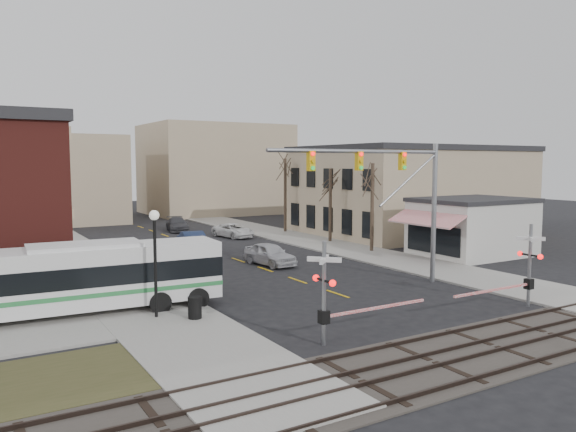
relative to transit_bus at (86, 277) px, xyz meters
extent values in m
plane|color=black|center=(12.19, -4.52, -1.77)|extent=(160.00, 160.00, 0.00)
cube|color=gray|center=(2.69, 15.48, -1.71)|extent=(5.00, 60.00, 0.12)
cube|color=gray|center=(21.69, 15.48, -1.71)|extent=(5.00, 60.00, 0.12)
cube|color=#332D28|center=(12.19, -12.52, -1.74)|extent=(160.00, 5.00, 0.06)
cube|color=#2D231E|center=(12.19, -12.04, -1.65)|extent=(160.00, 0.08, 0.14)
cube|color=#2D231E|center=(12.19, -10.60, -1.65)|extent=(160.00, 0.08, 0.14)
cube|color=#2D231E|center=(12.19, -14.44, -1.65)|extent=(160.00, 0.08, 0.14)
cube|color=#2D231E|center=(12.19, -13.00, -1.65)|extent=(160.00, 0.08, 0.14)
cube|color=tan|center=(0.24, 11.48, 2.53)|extent=(0.10, 15.00, 0.50)
cube|color=tan|center=(0.24, 11.48, 6.63)|extent=(0.10, 15.00, 0.70)
cube|color=black|center=(0.24, 11.48, 0.03)|extent=(0.08, 13.00, 2.60)
cube|color=tan|center=(34.19, 15.48, 2.23)|extent=(20.00, 15.00, 8.00)
cube|color=#262628|center=(34.19, 15.48, 6.48)|extent=(20.30, 15.30, 0.50)
cube|color=beige|center=(28.19, 2.48, 0.23)|extent=(8.00, 6.00, 4.00)
cube|color=#262628|center=(28.19, 2.48, 2.38)|extent=(8.20, 6.20, 0.30)
cube|color=red|center=(23.39, 2.48, 1.23)|extent=(1.68, 6.00, 0.87)
cylinder|color=#382B21|center=(22.69, 7.48, 1.73)|extent=(0.28, 0.28, 6.75)
cylinder|color=#382B21|center=(22.99, 13.48, 1.50)|extent=(0.28, 0.28, 6.30)
cylinder|color=#382B21|center=(23.19, 21.48, 1.95)|extent=(0.28, 0.28, 7.20)
cube|color=silver|center=(0.00, 0.00, 0.02)|extent=(12.23, 3.31, 2.68)
cube|color=black|center=(0.00, 0.00, 0.20)|extent=(12.27, 3.35, 0.91)
cube|color=#287A3D|center=(0.00, 0.00, -0.61)|extent=(12.27, 3.35, 0.20)
cylinder|color=black|center=(0.00, 0.00, -1.27)|extent=(1.16, 2.67, 1.01)
cylinder|color=gray|center=(18.79, -2.81, 2.23)|extent=(0.28, 0.28, 8.00)
cylinder|color=gray|center=(13.30, -2.81, 5.73)|extent=(10.99, 0.20, 0.20)
cube|color=gold|center=(16.29, -2.81, 5.23)|extent=(0.35, 0.30, 1.00)
cube|color=gold|center=(13.29, -2.81, 5.23)|extent=(0.35, 0.30, 1.00)
cube|color=gold|center=(10.29, -2.81, 5.23)|extent=(0.35, 0.30, 1.00)
cylinder|color=gray|center=(6.83, -9.02, 0.23)|extent=(0.16, 0.16, 4.00)
cube|color=silver|center=(6.83, -9.02, 1.53)|extent=(1.00, 1.00, 0.18)
cube|color=silver|center=(6.83, -9.02, 1.53)|extent=(1.00, 1.00, 0.18)
sphere|color=#FF0C0C|center=(6.83, -9.57, 0.73)|extent=(0.26, 0.26, 0.26)
sphere|color=#FF0C0C|center=(6.83, -8.47, 0.73)|extent=(0.26, 0.26, 0.26)
cube|color=black|center=(6.83, -9.02, -0.67)|extent=(0.35, 0.35, 0.50)
cube|color=#FF0C0C|center=(9.43, -9.02, -0.67)|extent=(5.00, 0.10, 0.10)
cylinder|color=gray|center=(18.61, -9.30, 0.23)|extent=(0.16, 0.16, 4.00)
cube|color=silver|center=(18.61, -9.30, 1.53)|extent=(1.00, 1.00, 0.18)
cube|color=silver|center=(18.61, -9.30, 1.53)|extent=(1.00, 1.00, 0.18)
sphere|color=#FF0C0C|center=(18.61, -9.85, 0.73)|extent=(0.26, 0.26, 0.26)
sphere|color=#FF0C0C|center=(18.61, -8.75, 0.73)|extent=(0.26, 0.26, 0.26)
cube|color=black|center=(18.61, -9.30, -0.67)|extent=(0.35, 0.35, 0.50)
cube|color=#FF0C0C|center=(16.01, -9.30, -0.67)|extent=(5.00, 0.10, 0.10)
cylinder|color=black|center=(2.49, -2.30, 0.53)|extent=(0.14, 0.14, 4.36)
sphere|color=silver|center=(2.49, -2.30, 2.86)|extent=(0.44, 0.44, 0.44)
cylinder|color=black|center=(3.86, -3.41, -1.17)|extent=(0.60, 0.60, 0.96)
imported|color=#AFAFB4|center=(13.23, 6.70, -1.02)|extent=(2.26, 4.59, 1.51)
imported|color=#1B2644|center=(11.06, 15.56, -0.99)|extent=(2.43, 4.92, 1.55)
imported|color=silver|center=(17.19, 20.76, -1.13)|extent=(2.93, 4.90, 1.27)
imported|color=#3A3A3F|center=(14.41, 28.12, -1.09)|extent=(2.86, 4.99, 1.36)
imported|color=#5D4C4A|center=(3.73, 0.58, -0.68)|extent=(0.62, 0.80, 1.94)
imported|color=#353A5E|center=(1.63, 3.69, -0.84)|extent=(0.89, 0.97, 1.61)
camera|label=1|loc=(-4.98, -26.11, 5.14)|focal=35.00mm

